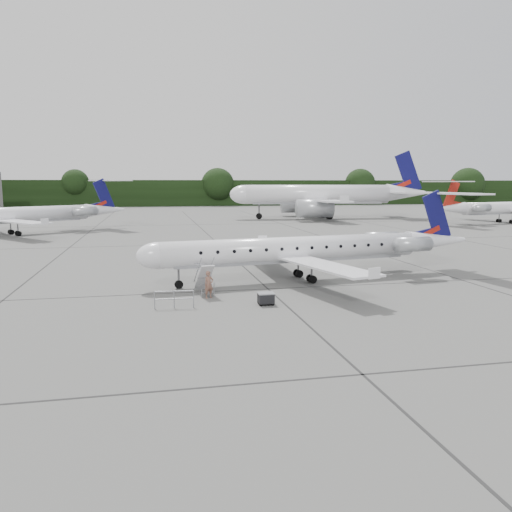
{
  "coord_description": "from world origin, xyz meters",
  "views": [
    {
      "loc": [
        -11.26,
        -27.39,
        7.11
      ],
      "look_at": [
        -4.56,
        4.7,
        2.3
      ],
      "focal_mm": 35.0,
      "sensor_mm": 36.0,
      "label": 1
    }
  ],
  "objects": [
    {
      "name": "ground",
      "position": [
        0.0,
        0.0,
        0.0
      ],
      "size": [
        320.0,
        320.0,
        0.0
      ],
      "primitive_type": "plane",
      "color": "#5E5E5C",
      "rests_on": "ground"
    },
    {
      "name": "treeline",
      "position": [
        0.0,
        130.0,
        4.0
      ],
      "size": [
        260.0,
        4.0,
        8.0
      ],
      "primitive_type": "cube",
      "color": "black",
      "rests_on": "ground"
    },
    {
      "name": "main_regional_jet",
      "position": [
        -1.2,
        7.28,
        3.23
      ],
      "size": [
        27.37,
        21.3,
        6.46
      ],
      "primitive_type": null,
      "rotation": [
        0.0,
        0.0,
        0.13
      ],
      "color": "white",
      "rests_on": "ground"
    },
    {
      "name": "bg_narrowbody",
      "position": [
        21.35,
        68.63,
        6.72
      ],
      "size": [
        39.25,
        29.54,
        13.44
      ],
      "primitive_type": null,
      "rotation": [
        0.0,
        0.0,
        -0.07
      ],
      "color": "white",
      "rests_on": "ground"
    },
    {
      "name": "baggage_cart",
      "position": [
        -4.84,
        0.51,
        0.39
      ],
      "size": [
        0.92,
        0.74,
        0.79
      ],
      "primitive_type": null,
      "rotation": [
        0.0,
        0.0,
        -0.01
      ],
      "color": "black",
      "rests_on": "ground"
    },
    {
      "name": "safety_railing",
      "position": [
        -10.16,
        0.78,
        0.5
      ],
      "size": [
        2.2,
        0.23,
        1.0
      ],
      "primitive_type": null,
      "rotation": [
        0.0,
        0.0,
        -0.07
      ],
      "color": "gray",
      "rests_on": "ground"
    },
    {
      "name": "bg_regional_right",
      "position": [
        51.71,
        50.95,
        3.78
      ],
      "size": [
        32.63,
        26.53,
        7.55
      ],
      "primitive_type": null,
      "rotation": [
        0.0,
        0.0,
        3.36
      ],
      "color": "white",
      "rests_on": "ground"
    },
    {
      "name": "airstair",
      "position": [
        -8.09,
        4.24,
        1.01
      ],
      "size": [
        1.15,
        2.41,
        2.03
      ],
      "primitive_type": null,
      "rotation": [
        0.0,
        0.0,
        0.13
      ],
      "color": "white",
      "rests_on": "ground"
    },
    {
      "name": "passenger",
      "position": [
        -7.92,
        2.94,
        0.85
      ],
      "size": [
        0.73,
        0.63,
        1.71
      ],
      "primitive_type": "imported",
      "rotation": [
        0.0,
        0.0,
        0.42
      ],
      "color": "brown",
      "rests_on": "ground"
    },
    {
      "name": "bg_regional_left",
      "position": [
        -30.73,
        45.6,
        3.85
      ],
      "size": [
        36.09,
        33.6,
        7.69
      ],
      "primitive_type": null,
      "rotation": [
        0.0,
        0.0,
        0.57
      ],
      "color": "white",
      "rests_on": "ground"
    }
  ]
}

